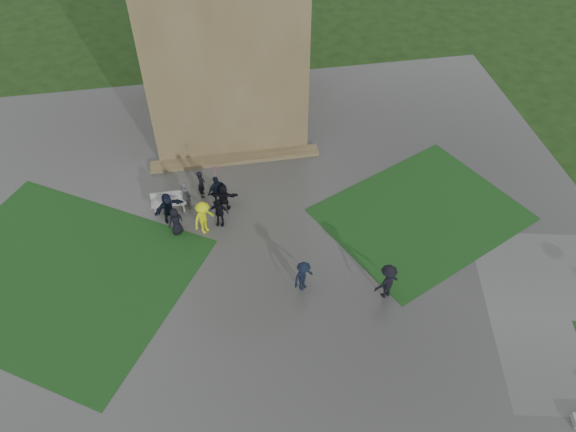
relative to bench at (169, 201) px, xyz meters
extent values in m
plane|color=black|center=(3.55, -7.43, -0.52)|extent=(120.00, 120.00, 0.00)
cube|color=#393836|center=(3.55, -5.43, -0.51)|extent=(34.00, 34.00, 0.02)
cube|color=#123613|center=(-4.95, -3.43, -0.50)|extent=(14.10, 13.46, 0.01)
cube|color=#123613|center=(12.05, -2.43, -0.50)|extent=(11.12, 10.15, 0.01)
cube|color=brown|center=(3.55, 3.17, -0.39)|extent=(9.00, 0.80, 0.22)
cube|color=#B0B0AB|center=(0.00, -0.08, -0.01)|extent=(1.68, 0.51, 0.07)
cube|color=#B0B0AB|center=(-0.67, -0.08, -0.27)|extent=(0.09, 0.45, 0.47)
cube|color=#B0B0AB|center=(0.67, -0.07, -0.27)|extent=(0.09, 0.45, 0.47)
cube|color=#B0B0AB|center=(0.00, 0.17, 0.25)|extent=(1.68, 0.06, 0.45)
imported|color=black|center=(2.65, -0.40, 0.24)|extent=(1.45, 0.78, 1.48)
imported|color=black|center=(2.37, -0.04, 0.38)|extent=(1.19, 1.00, 1.76)
imported|color=black|center=(1.64, 0.71, 0.27)|extent=(0.39, 0.58, 1.55)
imported|color=#47464B|center=(0.85, 0.03, 0.27)|extent=(0.67, 0.63, 1.54)
imported|color=black|center=(0.00, -0.74, 0.32)|extent=(1.60, 1.20, 1.64)
imported|color=black|center=(0.32, -1.64, 0.24)|extent=(0.87, 0.79, 1.48)
imported|color=#D4E50D|center=(1.61, -1.78, 0.39)|extent=(1.26, 1.21, 1.79)
imported|color=black|center=(2.34, -1.42, 0.28)|extent=(1.02, 0.76, 1.56)
imported|color=#C95284|center=(2.37, -0.04, 1.59)|extent=(0.83, 0.83, 0.76)
imported|color=#64328B|center=(0.32, -1.64, 1.62)|extent=(0.86, 0.86, 0.79)
imported|color=black|center=(2.34, -1.42, 1.64)|extent=(0.86, 0.86, 0.79)
imported|color=black|center=(5.53, -5.84, 0.29)|extent=(1.15, 1.02, 1.59)
imported|color=black|center=(8.89, -6.78, 0.41)|extent=(1.31, 0.99, 1.81)
camera|label=1|loc=(2.42, -20.25, 18.87)|focal=35.00mm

